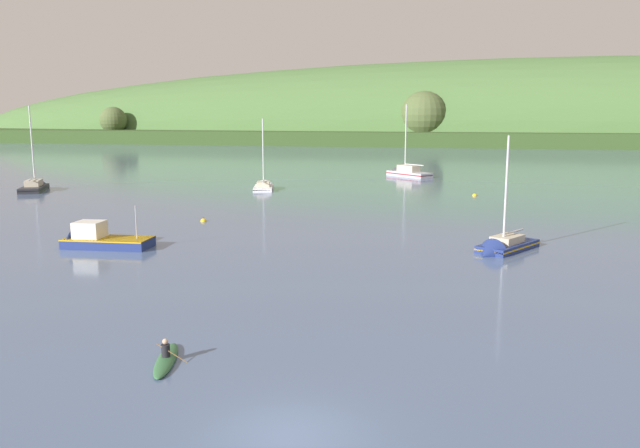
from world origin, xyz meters
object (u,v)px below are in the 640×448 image
at_px(sailboat_far_left, 35,189).
at_px(mooring_buoy_off_fishing_boat, 475,196).
at_px(sailboat_midwater_white, 502,249).
at_px(fishing_boat_moored, 98,242).
at_px(sailboat_near_mooring, 264,188).
at_px(canoe_with_paddler, 166,359).
at_px(mooring_buoy_midchannel, 204,221).
at_px(sailboat_outer_reach, 405,175).

xyz_separation_m(sailboat_far_left, mooring_buoy_off_fishing_boat, (52.79, 2.38, -0.18)).
height_order(sailboat_midwater_white, fishing_boat_moored, sailboat_midwater_white).
height_order(sailboat_near_mooring, canoe_with_paddler, sailboat_near_mooring).
bearing_deg(mooring_buoy_midchannel, mooring_buoy_off_fishing_boat, 40.54).
distance_m(sailboat_outer_reach, mooring_buoy_midchannel, 46.78).
xyz_separation_m(mooring_buoy_midchannel, mooring_buoy_off_fishing_boat, (24.94, 21.33, -0.00)).
relative_size(fishing_boat_moored, mooring_buoy_midchannel, 10.59).
bearing_deg(sailboat_midwater_white, canoe_with_paddler, 0.72).
relative_size(sailboat_near_mooring, sailboat_far_left, 0.86).
bearing_deg(mooring_buoy_off_fishing_boat, fishing_boat_moored, -131.26).
distance_m(fishing_boat_moored, canoe_with_paddler, 22.88).
bearing_deg(canoe_with_paddler, fishing_boat_moored, -158.48).
height_order(canoe_with_paddler, mooring_buoy_midchannel, canoe_with_paddler).
xyz_separation_m(sailboat_midwater_white, fishing_boat_moored, (-27.75, -2.66, 0.20)).
bearing_deg(sailboat_near_mooring, sailboat_far_left, 90.11).
bearing_deg(fishing_boat_moored, sailboat_midwater_white, -174.65).
relative_size(sailboat_midwater_white, canoe_with_paddler, 2.48).
height_order(sailboat_midwater_white, mooring_buoy_off_fishing_boat, sailboat_midwater_white).
relative_size(sailboat_near_mooring, mooring_buoy_off_fishing_boat, 16.01).
xyz_separation_m(fishing_boat_moored, canoe_with_paddler, (12.67, -19.05, -0.25)).
bearing_deg(mooring_buoy_off_fishing_boat, sailboat_midwater_white, -91.83).
height_order(sailboat_near_mooring, sailboat_midwater_white, sailboat_near_mooring).
distance_m(sailboat_outer_reach, mooring_buoy_off_fishing_boat, 23.81).
height_order(sailboat_midwater_white, sailboat_outer_reach, sailboat_outer_reach).
distance_m(sailboat_outer_reach, canoe_with_paddler, 74.53).
bearing_deg(canoe_with_paddler, mooring_buoy_midchannel, -175.80).
bearing_deg(sailboat_far_left, canoe_with_paddler, -164.27).
bearing_deg(mooring_buoy_off_fishing_boat, canoe_with_paddler, -107.21).
bearing_deg(canoe_with_paddler, sailboat_outer_reach, 161.86).
height_order(sailboat_far_left, mooring_buoy_off_fishing_boat, sailboat_far_left).
bearing_deg(mooring_buoy_off_fishing_boat, sailboat_outer_reach, 110.14).
xyz_separation_m(sailboat_near_mooring, mooring_buoy_midchannel, (0.43, -24.20, -0.10)).
xyz_separation_m(sailboat_near_mooring, sailboat_far_left, (-27.42, -5.25, 0.08)).
relative_size(sailboat_far_left, canoe_with_paddler, 3.21).
relative_size(sailboat_near_mooring, canoe_with_paddler, 2.77).
distance_m(sailboat_midwater_white, mooring_buoy_midchannel, 25.52).
relative_size(mooring_buoy_midchannel, mooring_buoy_off_fishing_boat, 0.99).
xyz_separation_m(sailboat_outer_reach, canoe_with_paddler, (-7.84, -74.12, -0.14)).
xyz_separation_m(sailboat_outer_reach, mooring_buoy_midchannel, (-16.74, -43.68, -0.25)).
height_order(sailboat_near_mooring, mooring_buoy_off_fishing_boat, sailboat_near_mooring).
bearing_deg(sailboat_far_left, mooring_buoy_midchannel, -145.15).
xyz_separation_m(sailboat_near_mooring, canoe_with_paddler, (9.33, -54.63, 0.01)).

